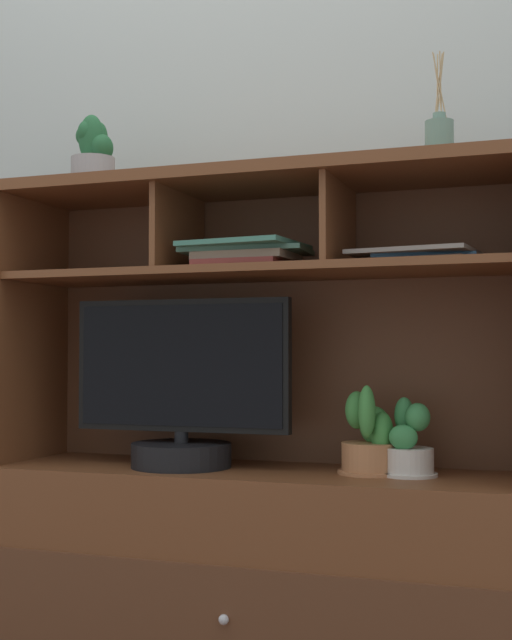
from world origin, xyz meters
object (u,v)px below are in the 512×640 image
Objects in this scene: media_console at (257,496)px; magazine_stack_left at (420,257)px; diffuser_bottle at (439,141)px; potted_succulent at (93,154)px; potted_fern at (409,449)px; tv_monitor at (181,400)px; magazine_stack_centre at (245,255)px; potted_orchid at (371,442)px.

media_console is 0.73m from magazine_stack_left.
potted_succulent is at bearing -177.37° from diffuser_bottle.
magazine_stack_left is 1.62× the size of potted_succulent.
potted_fern is 0.75m from diffuser_bottle.
potted_fern is at bearing -163.57° from diffuser_bottle.
potted_fern is at bearing -1.35° from media_console.
diffuser_bottle is (0.05, 0.02, 0.28)m from magazine_stack_left.
tv_monitor is 1.79× the size of magazine_stack_centre.
media_console reaches higher than magazine_stack_centre.
potted_succulent is at bearing 179.73° from magazine_stack_centre.
magazine_stack_left is 0.95× the size of magazine_stack_centre.
potted_succulent is (-0.47, -0.03, 0.91)m from media_console.
magazine_stack_left is at bearing -0.96° from media_console.
magazine_stack_centre is at bearing -174.72° from diffuser_bottle.
potted_fern is at bearing 3.12° from tv_monitor.
diffuser_bottle reaches higher than tv_monitor.
magazine_stack_left reaches higher than potted_orchid.
potted_orchid is 1.16× the size of potted_fern.
magazine_stack_centre reaches higher than tv_monitor.
media_console is 0.41m from potted_fern.
magazine_stack_left reaches higher than potted_fern.
media_console is 6.57× the size of potted_orchid.
tv_monitor is at bearing -175.33° from diffuser_bottle.
magazine_stack_left is (0.42, -0.01, 0.60)m from media_console.
potted_fern is 1.16m from potted_succulent.
potted_succulent is at bearing 177.66° from tv_monitor.
potted_orchid is 0.66× the size of magazine_stack_centre.
tv_monitor is 0.92m from diffuser_bottle.
diffuser_bottle is (0.47, 0.01, 0.88)m from media_console.
tv_monitor reaches higher than potted_fern.
magazine_stack_centre is at bearing -176.82° from potted_fern.
potted_fern is (0.39, -0.01, 0.13)m from media_console.
tv_monitor is 0.72m from potted_succulent.
media_console reaches higher than tv_monitor.
potted_orchid is at bearing 0.14° from media_console.
diffuser_bottle is at bearing 16.43° from potted_fern.
potted_succulent is at bearing -177.69° from potted_orchid.
potted_fern is (0.58, 0.03, -0.11)m from tv_monitor.
potted_orchid is at bearing 2.31° from potted_succulent.
media_console reaches higher than potted_fern.
magazine_stack_centre is (-0.44, -0.03, 0.02)m from magazine_stack_left.
magazine_stack_left is at bearing -3.58° from potted_orchid.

